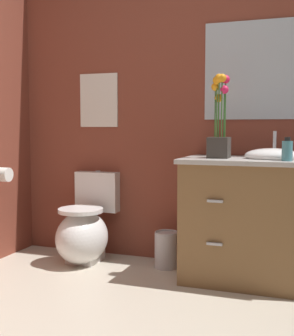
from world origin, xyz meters
name	(u,v)px	position (x,y,z in m)	size (l,w,h in m)	color
wall_back	(211,100)	(0.20, 1.68, 1.25)	(4.30, 0.05, 2.50)	brown
toilet	(85,231)	(-0.72, 1.38, 0.24)	(0.38, 0.59, 0.69)	white
vanity_cabinet	(253,219)	(0.56, 1.36, 0.43)	(0.94, 0.56, 1.02)	brown
flower_vase	(219,128)	(0.33, 1.32, 1.04)	(0.14, 0.14, 0.56)	#38332D
lotion_bottle	(287,150)	(0.78, 1.19, 0.90)	(0.07, 0.07, 0.15)	teal
trash_bin	(167,249)	(-0.07, 1.45, 0.14)	(0.18, 0.18, 0.27)	#B7B7BC
wall_poster	(99,100)	(-0.72, 1.65, 1.26)	(0.33, 0.01, 0.43)	silver
wall_mirror	(260,70)	(0.56, 1.65, 1.45)	(0.80, 0.01, 0.70)	#B2BCC6
toilet_paper_roll	(3,174)	(-1.31, 1.19, 0.68)	(0.11, 0.11, 0.11)	white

